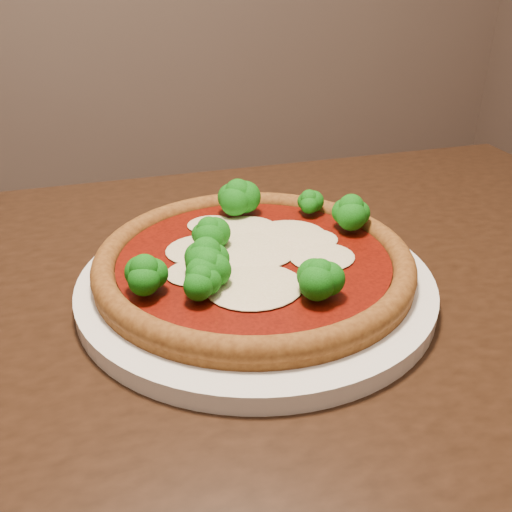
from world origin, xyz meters
name	(u,v)px	position (x,y,z in m)	size (l,w,h in m)	color
dining_table	(211,383)	(0.20, 0.23, 0.64)	(1.20, 0.76, 0.75)	black
plate	(256,283)	(0.25, 0.23, 0.76)	(0.35, 0.35, 0.02)	white
pizza	(253,257)	(0.25, 0.24, 0.78)	(0.32, 0.32, 0.06)	brown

